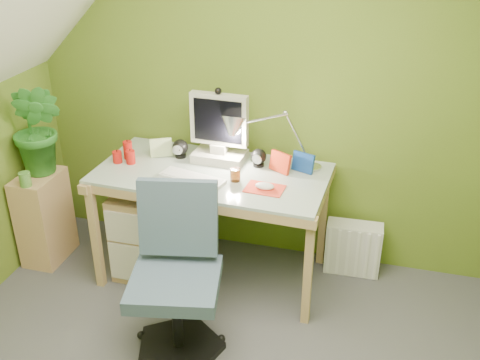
% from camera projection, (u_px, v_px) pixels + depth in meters
% --- Properties ---
extents(wall_back, '(3.20, 0.01, 2.40)m').
position_uv_depth(wall_back, '(264.00, 93.00, 3.69)').
color(wall_back, olive).
rests_on(wall_back, floor).
extents(desk, '(1.50, 0.80, 0.79)m').
position_uv_depth(desk, '(213.00, 224.00, 3.76)').
color(desk, tan).
rests_on(desk, floor).
extents(monitor, '(0.36, 0.21, 0.48)m').
position_uv_depth(monitor, '(219.00, 127.00, 3.62)').
color(monitor, '#BCBAA9').
rests_on(monitor, desk).
extents(speaker_left, '(0.13, 0.13, 0.13)m').
position_uv_depth(speaker_left, '(180.00, 148.00, 3.75)').
color(speaker_left, black).
rests_on(speaker_left, desk).
extents(speaker_right, '(0.12, 0.12, 0.12)m').
position_uv_depth(speaker_right, '(259.00, 158.00, 3.62)').
color(speaker_right, black).
rests_on(speaker_right, desk).
extents(keyboard, '(0.44, 0.23, 0.02)m').
position_uv_depth(keyboard, '(192.00, 178.00, 3.47)').
color(keyboard, silver).
rests_on(keyboard, desk).
extents(mousepad, '(0.24, 0.18, 0.01)m').
position_uv_depth(mousepad, '(265.00, 189.00, 3.37)').
color(mousepad, red).
rests_on(mousepad, desk).
extents(mouse, '(0.13, 0.10, 0.04)m').
position_uv_depth(mouse, '(265.00, 186.00, 3.36)').
color(mouse, white).
rests_on(mouse, mousepad).
extents(amber_tumbler, '(0.07, 0.07, 0.08)m').
position_uv_depth(amber_tumbler, '(235.00, 175.00, 3.45)').
color(amber_tumbler, brown).
rests_on(amber_tumbler, desk).
extents(candle_cluster, '(0.16, 0.14, 0.12)m').
position_uv_depth(candle_cluster, '(125.00, 152.00, 3.70)').
color(candle_cluster, red).
rests_on(candle_cluster, desk).
extents(photo_frame_red, '(0.14, 0.09, 0.13)m').
position_uv_depth(photo_frame_red, '(280.00, 162.00, 3.55)').
color(photo_frame_red, red).
rests_on(photo_frame_red, desk).
extents(photo_frame_blue, '(0.14, 0.07, 0.13)m').
position_uv_depth(photo_frame_blue, '(303.00, 162.00, 3.55)').
color(photo_frame_blue, navy).
rests_on(photo_frame_blue, desk).
extents(photo_frame_green, '(0.14, 0.09, 0.13)m').
position_uv_depth(photo_frame_green, '(161.00, 147.00, 3.76)').
color(photo_frame_green, '#B4CA8A').
rests_on(photo_frame_green, desk).
extents(desk_lamp, '(0.57, 0.30, 0.58)m').
position_uv_depth(desk_lamp, '(288.00, 126.00, 3.49)').
color(desk_lamp, '#B9BABE').
rests_on(desk_lamp, desk).
extents(side_ledge, '(0.25, 0.38, 0.66)m').
position_uv_depth(side_ledge, '(45.00, 217.00, 3.96)').
color(side_ledge, tan).
rests_on(side_ledge, floor).
extents(potted_plant, '(0.39, 0.33, 0.65)m').
position_uv_depth(potted_plant, '(38.00, 129.00, 3.70)').
color(potted_plant, '#2C7426').
rests_on(potted_plant, side_ledge).
extents(green_cup, '(0.08, 0.08, 0.10)m').
position_uv_depth(green_cup, '(25.00, 179.00, 3.66)').
color(green_cup, '#59933D').
rests_on(green_cup, side_ledge).
extents(task_chair, '(0.65, 0.65, 0.99)m').
position_uv_depth(task_chair, '(175.00, 281.00, 3.04)').
color(task_chair, '#3D5165').
rests_on(task_chair, floor).
extents(radiator, '(0.38, 0.16, 0.37)m').
position_uv_depth(radiator, '(353.00, 248.00, 3.87)').
color(radiator, silver).
rests_on(radiator, floor).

